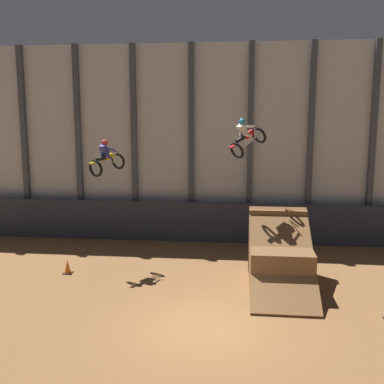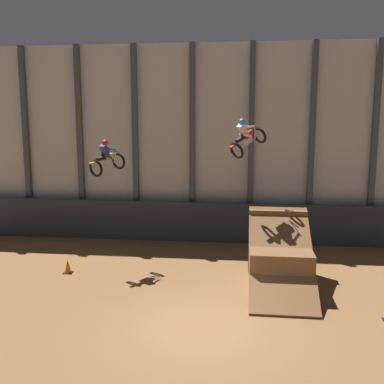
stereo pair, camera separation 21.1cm
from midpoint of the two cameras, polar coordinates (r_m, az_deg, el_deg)
ground_plane at (r=14.39m, az=1.61°, el=-16.91°), size 60.00×60.00×0.00m
arena_back_wall at (r=23.56m, az=4.04°, el=6.18°), size 32.00×0.40×10.18m
lower_barrier at (r=23.34m, az=3.83°, el=-3.89°), size 31.36×0.20×2.09m
dirt_ramp at (r=18.00m, az=11.30°, el=-8.31°), size 2.34×4.72×2.83m
rider_bike_left_air at (r=19.41m, az=-10.48°, el=4.09°), size 1.36×1.81×1.54m
rider_bike_right_air at (r=18.67m, az=7.26°, el=6.83°), size 1.72×1.69×1.68m
traffic_cone_near_ramp at (r=19.59m, az=-15.20°, el=-9.11°), size 0.36×0.36×0.58m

